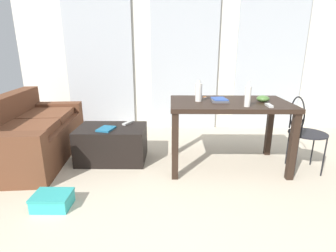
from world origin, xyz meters
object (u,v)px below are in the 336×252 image
book_stack (220,100)px  shoebox (53,200)px  couch (31,135)px  magazine (106,129)px  bowl (263,99)px  scissors (205,97)px  tv_remote_on_table (269,105)px  craft_table (229,111)px  bottle_far (248,96)px  bottle_near (199,92)px  tv_remote_primary (128,123)px  coffee_table (112,144)px  wire_chair (302,126)px

book_stack → shoebox: 2.01m
couch → magazine: (1.02, -0.16, 0.13)m
bowl → book_stack: 0.49m
scissors → magazine: size_ratio=0.47×
tv_remote_on_table → scissors: 0.79m
craft_table → bottle_far: size_ratio=5.13×
tv_remote_on_table → scissors: tv_remote_on_table is taller
craft_table → bottle_near: bearing=177.7°
tv_remote_primary → bottle_near: bearing=7.2°
couch → shoebox: couch is taller
scissors → shoebox: (-1.49, -1.16, -0.73)m
couch → shoebox: (0.73, -1.12, -0.25)m
magazine → bowl: bearing=12.5°
coffee_table → craft_table: size_ratio=0.62×
couch → bottle_near: 2.20m
tv_remote_primary → craft_table: bearing=11.5°
scissors → shoebox: size_ratio=0.32×
bottle_near → tv_remote_primary: bottle_near is taller
craft_table → book_stack: bearing=-179.6°
coffee_table → bowl: (1.80, -0.16, 0.61)m
tv_remote_primary → wire_chair: bearing=14.0°
bowl → book_stack: bearing=179.3°
craft_table → tv_remote_primary: craft_table is taller
bottle_far → scissors: bottle_far is taller
wire_chair → bowl: size_ratio=6.08×
bowl → tv_remote_primary: 1.69m
bowl → magazine: (-1.83, 0.05, -0.38)m
coffee_table → magazine: magazine is taller
bottle_far → book_stack: size_ratio=1.14×
craft_table → magazine: (-1.46, 0.05, -0.24)m
scissors → magazine: (-1.20, -0.20, -0.35)m
bottle_near → shoebox: (-1.38, -0.93, -0.83)m
couch → tv_remote_on_table: (2.83, -0.46, 0.49)m
scissors → tv_remote_primary: size_ratio=0.59×
couch → scissors: bearing=1.1°
book_stack → bowl: bearing=-0.7°
bottle_near → coffee_table: bearing=172.7°
couch → coffee_table: bearing=-3.2°
wire_chair → tv_remote_on_table: size_ratio=5.85×
book_stack → tv_remote_on_table: size_ratio=1.55×
couch → bowl: bowl is taller
bottle_far → scissors: 0.65m
craft_table → bottle_near: bottle_near is taller
bowl → shoebox: size_ratio=0.44×
coffee_table → bottle_far: bearing=-15.1°
shoebox → couch: bearing=123.2°
magazine → bottle_near: bearing=12.5°
coffee_table → scissors: scissors is taller
wire_chair → magazine: bearing=176.1°
wire_chair → book_stack: 0.98m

